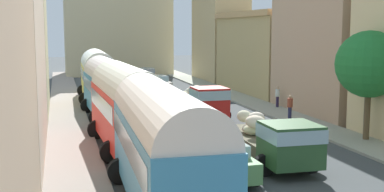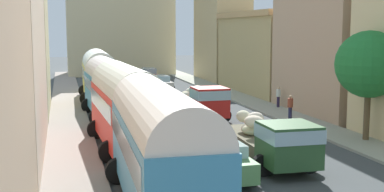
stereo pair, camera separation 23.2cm
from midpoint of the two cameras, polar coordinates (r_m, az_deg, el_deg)
The scene contains 22 objects.
ground_plane at distance 37.53m, azimuth -3.01°, elevation -1.53°, with size 154.00×154.00×0.00m, color #404547.
sidewalk_left at distance 36.73m, azimuth -14.15°, elevation -1.84°, with size 2.50×70.00×0.14m, color gray.
sidewalk_right at distance 39.65m, azimuth 7.29°, elevation -0.99°, with size 2.50×70.00×0.14m, color #9C9F8F.
building_left_2 at distance 37.02m, azimuth -20.14°, elevation 5.46°, with size 4.87×9.27×9.73m.
building_right_2 at distance 36.77m, azimuth 15.75°, elevation 8.16°, with size 5.06×10.12×12.98m.
building_right_3 at distance 47.67m, azimuth 7.84°, elevation 4.94°, with size 5.05×13.71×7.56m.
building_right_4 at distance 58.99m, azimuth 3.03°, elevation 7.27°, with size 4.56×9.59×11.21m.
distant_church at distance 67.27m, azimuth -8.56°, elevation 8.91°, with size 13.64×6.99×20.66m.
parked_bus_0 at distance 16.45m, azimuth -3.83°, elevation -5.07°, with size 3.35×10.03×4.16m.
parked_bus_1 at distance 25.21m, azimuth -7.82°, elevation -0.72°, with size 3.55×8.61×4.20m.
parked_bus_2 at distance 34.10m, azimuth -9.73°, elevation 1.21°, with size 3.48×8.76×4.00m.
parked_bus_3 at distance 43.02m, azimuth -10.86°, elevation 2.61°, with size 3.43×8.89×4.19m.
cargo_truck_0 at distance 22.17m, azimuth 9.05°, elevation -4.91°, with size 3.08×7.32×2.16m.
cargo_truck_1 at distance 33.11m, azimuth 1.03°, elevation -0.61°, with size 3.02×6.73×2.31m.
car_0 at distance 49.61m, azimuth -3.97°, elevation 1.53°, with size 2.45×4.45×1.44m.
car_1 at distance 56.25m, azimuth -5.22°, elevation 2.32°, with size 2.20×4.37×1.66m.
car_2 at distance 20.07m, azimuth 3.17°, elevation -7.31°, with size 2.41×3.90×1.52m.
car_3 at distance 28.31m, azimuth -3.27°, elevation -2.92°, with size 2.43×4.17×1.53m.
car_4 at distance 42.53m, azimuth -7.04°, elevation 0.57°, with size 2.23×3.67×1.59m.
pedestrian_0 at distance 32.62m, azimuth 10.86°, elevation -1.23°, with size 0.49×0.49×1.77m.
pedestrian_1 at distance 38.13m, azimuth 9.52°, elevation 0.00°, with size 0.45×0.45×1.70m.
roadside_tree_1 at distance 27.74m, azimuth 19.26°, elevation 3.40°, with size 3.52×3.52×5.89m.
Camera 1 is at (-7.81, -9.23, 5.91)m, focal length 46.94 mm.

